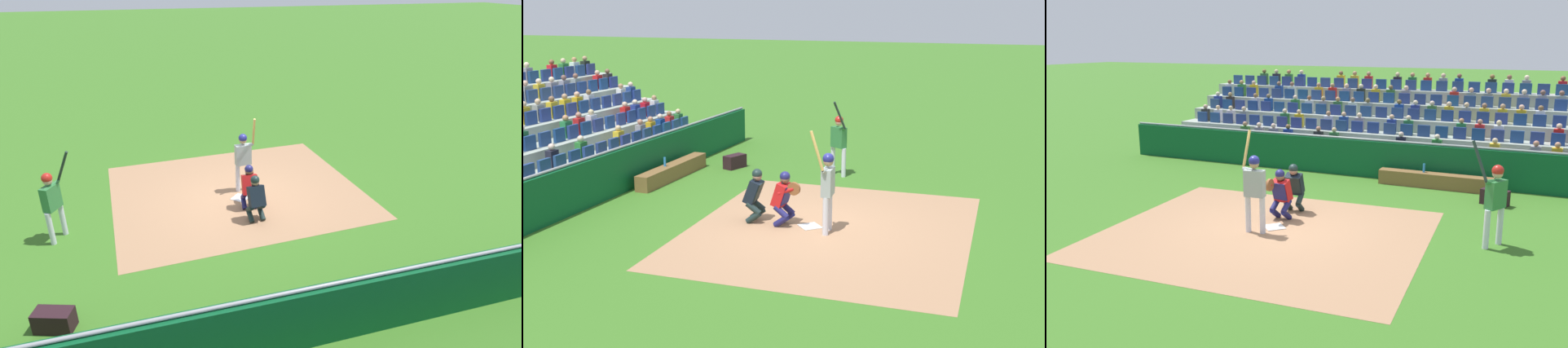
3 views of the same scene
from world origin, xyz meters
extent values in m
plane|color=#376C21|center=(0.00, 0.00, 0.00)|extent=(160.00, 160.00, 0.00)
cube|color=#A27654|center=(0.00, 0.50, 0.00)|extent=(7.56, 6.52, 0.01)
cube|color=white|center=(0.00, 0.00, 0.02)|extent=(0.62, 0.62, 0.02)
cylinder|color=silver|center=(0.05, 0.48, 0.43)|extent=(0.14, 0.14, 0.87)
cylinder|color=silver|center=(0.41, 0.50, 0.43)|extent=(0.14, 0.14, 0.87)
cube|color=#919D9E|center=(0.23, 0.49, 1.18)|extent=(0.48, 0.26, 0.62)
sphere|color=#A07F58|center=(0.23, 0.49, 1.64)|extent=(0.22, 0.22, 0.22)
sphere|color=navy|center=(0.23, 0.49, 1.70)|extent=(0.25, 0.25, 0.25)
cylinder|color=#919D9E|center=(0.29, 0.47, 1.47)|extent=(0.49, 0.10, 0.14)
cylinder|color=#919D9E|center=(0.47, 0.48, 1.47)|extent=(0.17, 0.14, 0.13)
cylinder|color=#B88D48|center=(0.52, 0.32, 1.92)|extent=(0.09, 0.35, 0.86)
sphere|color=black|center=(0.53, 0.46, 1.49)|extent=(0.06, 0.06, 0.06)
cylinder|color=navy|center=(-0.04, -0.58, 0.15)|extent=(0.17, 0.39, 0.34)
cylinder|color=navy|center=(-0.04, -0.58, 0.37)|extent=(0.17, 0.39, 0.33)
cylinder|color=navy|center=(0.28, -0.60, 0.15)|extent=(0.17, 0.39, 0.34)
cylinder|color=navy|center=(0.28, -0.60, 0.37)|extent=(0.17, 0.39, 0.33)
cube|color=red|center=(0.11, -0.65, 0.74)|extent=(0.45, 0.43, 0.60)
cube|color=navy|center=(0.12, -0.53, 0.74)|extent=(0.39, 0.22, 0.45)
sphere|color=brown|center=(0.12, -0.57, 1.11)|extent=(0.22, 0.22, 0.22)
cube|color=black|center=(0.12, -0.57, 1.11)|extent=(0.21, 0.12, 0.20)
sphere|color=navy|center=(0.12, -0.57, 1.17)|extent=(0.24, 0.24, 0.24)
cylinder|color=brown|center=(0.26, -0.30, 0.95)|extent=(0.09, 0.30, 0.30)
cylinder|color=red|center=(0.28, -0.48, 0.88)|extent=(0.12, 0.39, 0.22)
cylinder|color=#192928|center=(-0.06, -1.33, 0.15)|extent=(0.17, 0.39, 0.34)
cylinder|color=#192928|center=(-0.06, -1.33, 0.37)|extent=(0.17, 0.39, 0.33)
cylinder|color=#192928|center=(0.25, -1.30, 0.15)|extent=(0.17, 0.39, 0.34)
cylinder|color=#192928|center=(0.25, -1.30, 0.37)|extent=(0.17, 0.39, 0.33)
cube|color=black|center=(0.10, -1.37, 0.74)|extent=(0.45, 0.46, 0.60)
cube|color=#192928|center=(0.09, -1.25, 0.74)|extent=(0.40, 0.24, 0.45)
sphere|color=#A0745D|center=(0.09, -1.27, 1.10)|extent=(0.22, 0.22, 0.22)
cube|color=black|center=(0.09, -1.27, 1.10)|extent=(0.21, 0.12, 0.20)
sphere|color=#192928|center=(0.09, -1.27, 1.16)|extent=(0.24, 0.24, 0.24)
cube|color=#0A4B25|center=(0.00, -5.77, 0.59)|extent=(17.56, 0.24, 1.19)
cylinder|color=gray|center=(0.00, -5.77, 1.23)|extent=(17.56, 0.07, 0.07)
cube|color=brown|center=(-2.75, -5.22, 0.22)|extent=(3.39, 0.40, 0.44)
cylinder|color=#2A7ACC|center=(-2.40, -5.27, 0.57)|extent=(0.07, 0.07, 0.26)
cube|color=black|center=(-4.60, -4.09, 0.21)|extent=(0.79, 0.57, 0.42)
cylinder|color=silver|center=(-4.98, -1.01, 0.43)|extent=(0.18, 0.18, 0.86)
cylinder|color=silver|center=(-4.75, -0.60, 0.43)|extent=(0.18, 0.18, 0.86)
cube|color=#2E733A|center=(-4.87, -0.81, 1.16)|extent=(0.43, 0.52, 0.61)
sphere|color=tan|center=(-4.87, -0.81, 1.62)|extent=(0.22, 0.22, 0.22)
sphere|color=red|center=(-4.87, -0.81, 1.68)|extent=(0.25, 0.25, 0.25)
cylinder|color=#2E733A|center=(-4.82, -0.77, 1.45)|extent=(0.37, 0.46, 0.14)
cylinder|color=#2E733A|center=(-4.72, -0.61, 1.45)|extent=(0.18, 0.16, 0.13)
cylinder|color=#1B2B26|center=(-4.50, -0.68, 1.88)|extent=(0.42, 0.31, 0.83)
sphere|color=black|center=(-4.67, -0.57, 1.48)|extent=(0.06, 0.06, 0.06)
camera|label=1|loc=(-2.74, -11.18, 6.04)|focal=30.21mm
camera|label=2|loc=(13.84, 4.77, 4.93)|focal=46.18mm
camera|label=3|loc=(-5.77, 11.12, 4.33)|focal=38.17mm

